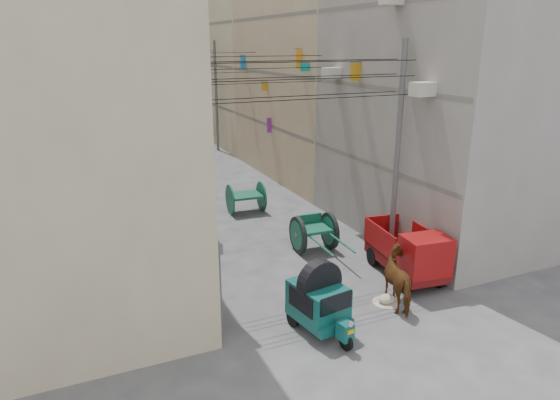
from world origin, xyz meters
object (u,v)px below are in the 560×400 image
auto_rickshaw (319,299)px  tonga_cart (314,232)px  feed_sack (387,299)px  distant_car_grey (196,135)px  distant_car_white (150,150)px  mini_truck (412,256)px  distant_car_green (131,126)px  horse (402,280)px  second_cart (246,197)px

auto_rickshaw → tonga_cart: bearing=54.5°
feed_sack → distant_car_grey: 28.36m
tonga_cart → distant_car_white: 19.57m
tonga_cart → distant_car_white: tonga_cart is taller
distant_car_white → distant_car_grey: (4.44, 4.34, 0.06)m
mini_truck → auto_rickshaw: bearing=-154.8°
feed_sack → distant_car_white: 24.20m
auto_rickshaw → distant_car_grey: (4.00, 28.82, -0.30)m
mini_truck → distant_car_green: mini_truck is taller
feed_sack → distant_car_white: size_ratio=0.16×
tonga_cart → distant_car_green: tonga_cart is taller
tonga_cart → feed_sack: tonga_cart is taller
horse → second_cart: bearing=-69.8°
tonga_cart → feed_sack: size_ratio=5.99×
auto_rickshaw → distant_car_green: size_ratio=0.57×
distant_car_grey → feed_sack: bearing=-81.4°
distant_car_white → second_cart: bearing=91.8°
tonga_cart → mini_truck: size_ratio=0.93×
horse → distant_car_white: size_ratio=0.58×
distant_car_grey → distant_car_green: 8.04m
second_cart → distant_car_white: (-2.13, 13.91, -0.18)m
mini_truck → second_cart: (-2.67, 9.11, -0.13)m
distant_car_green → distant_car_grey: bearing=107.0°
tonga_cart → distant_car_grey: tonga_cart is taller
distant_car_white → tonga_cart: bearing=91.9°
horse → distant_car_white: horse is taller
distant_car_green → distant_car_white: bearing=74.3°
mini_truck → feed_sack: bearing=-143.1°
distant_car_grey → second_cart: bearing=-86.0°
auto_rickshaw → tonga_cart: 5.74m
feed_sack → distant_car_green: bearing=94.7°
second_cart → horse: horse is taller
distant_car_white → distant_car_grey: size_ratio=0.88×
distant_car_grey → distant_car_green: bearing=132.6°
tonga_cart → distant_car_grey: (1.46, 23.67, -0.10)m
auto_rickshaw → distant_car_green: 35.69m
second_cart → horse: 10.42m
auto_rickshaw → mini_truck: (4.35, 1.47, -0.05)m
auto_rickshaw → mini_truck: 4.59m
second_cart → feed_sack: (1.01, -10.08, -0.64)m
mini_truck → distant_car_green: (-4.54, 34.22, -0.30)m
second_cart → auto_rickshaw: bearing=-95.9°
mini_truck → horse: (-1.33, -1.23, -0.05)m
mini_truck → horse: 1.81m
horse → distant_car_green: size_ratio=0.48×
feed_sack → distant_car_grey: (1.31, 28.33, 0.52)m
auto_rickshaw → second_cart: (1.68, 10.58, -0.18)m
distant_car_grey → distant_car_green: distant_car_grey is taller
tonga_cart → second_cart: (-0.85, 5.43, 0.01)m
auto_rickshaw → distant_car_white: bearing=81.8°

